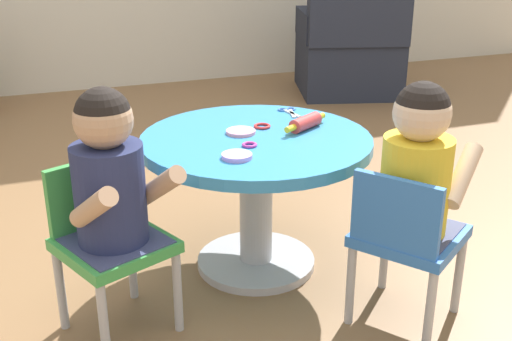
{
  "coord_description": "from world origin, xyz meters",
  "views": [
    {
      "loc": [
        -0.73,
        -1.98,
        1.22
      ],
      "look_at": [
        0.0,
        0.0,
        0.38
      ],
      "focal_mm": 44.66,
      "sensor_mm": 36.0,
      "label": 1
    }
  ],
  "objects_px": {
    "seated_child_right": "(417,165)",
    "armchair_dark": "(350,52)",
    "seated_child_left": "(109,175)",
    "craft_scissors": "(289,111)",
    "craft_table": "(256,172)",
    "rolling_pin": "(305,122)",
    "child_chair_left": "(109,239)",
    "child_chair_right": "(406,238)"
  },
  "relations": [
    {
      "from": "seated_child_right",
      "to": "armchair_dark",
      "type": "distance_m",
      "value": 2.89
    },
    {
      "from": "seated_child_left",
      "to": "craft_scissors",
      "type": "bearing_deg",
      "value": 31.58
    },
    {
      "from": "seated_child_right",
      "to": "armchair_dark",
      "type": "height_order",
      "value": "armchair_dark"
    },
    {
      "from": "seated_child_left",
      "to": "craft_scissors",
      "type": "distance_m",
      "value": 0.9
    },
    {
      "from": "craft_table",
      "to": "rolling_pin",
      "type": "relative_size",
      "value": 3.9
    },
    {
      "from": "seated_child_left",
      "to": "seated_child_right",
      "type": "relative_size",
      "value": 1.0
    },
    {
      "from": "child_chair_left",
      "to": "seated_child_right",
      "type": "distance_m",
      "value": 0.96
    },
    {
      "from": "child_chair_right",
      "to": "armchair_dark",
      "type": "height_order",
      "value": "armchair_dark"
    },
    {
      "from": "child_chair_left",
      "to": "rolling_pin",
      "type": "distance_m",
      "value": 0.81
    },
    {
      "from": "child_chair_left",
      "to": "craft_scissors",
      "type": "xyz_separation_m",
      "value": [
        0.78,
        0.43,
        0.21
      ]
    },
    {
      "from": "child_chair_right",
      "to": "seated_child_left",
      "type": "bearing_deg",
      "value": 162.29
    },
    {
      "from": "craft_table",
      "to": "child_chair_left",
      "type": "bearing_deg",
      "value": -160.58
    },
    {
      "from": "child_chair_left",
      "to": "child_chair_right",
      "type": "distance_m",
      "value": 0.91
    },
    {
      "from": "rolling_pin",
      "to": "craft_scissors",
      "type": "height_order",
      "value": "rolling_pin"
    },
    {
      "from": "seated_child_right",
      "to": "rolling_pin",
      "type": "bearing_deg",
      "value": 105.98
    },
    {
      "from": "armchair_dark",
      "to": "craft_scissors",
      "type": "relative_size",
      "value": 6.53
    },
    {
      "from": "seated_child_right",
      "to": "craft_scissors",
      "type": "bearing_deg",
      "value": 98.84
    },
    {
      "from": "child_chair_right",
      "to": "rolling_pin",
      "type": "distance_m",
      "value": 0.58
    },
    {
      "from": "seated_child_left",
      "to": "armchair_dark",
      "type": "xyz_separation_m",
      "value": [
        2.07,
        2.38,
        -0.22
      ]
    },
    {
      "from": "craft_table",
      "to": "craft_scissors",
      "type": "xyz_separation_m",
      "value": [
        0.23,
        0.24,
        0.14
      ]
    },
    {
      "from": "craft_table",
      "to": "craft_scissors",
      "type": "relative_size",
      "value": 5.98
    },
    {
      "from": "craft_table",
      "to": "seated_child_right",
      "type": "height_order",
      "value": "seated_child_right"
    },
    {
      "from": "child_chair_right",
      "to": "craft_scissors",
      "type": "xyz_separation_m",
      "value": [
        -0.08,
        0.74,
        0.21
      ]
    },
    {
      "from": "craft_table",
      "to": "armchair_dark",
      "type": "distance_m",
      "value": 2.64
    },
    {
      "from": "craft_table",
      "to": "craft_scissors",
      "type": "bearing_deg",
      "value": 46.43
    },
    {
      "from": "craft_table",
      "to": "seated_child_left",
      "type": "height_order",
      "value": "seated_child_left"
    },
    {
      "from": "seated_child_left",
      "to": "rolling_pin",
      "type": "xyz_separation_m",
      "value": [
        0.73,
        0.25,
        0.0
      ]
    },
    {
      "from": "child_chair_left",
      "to": "rolling_pin",
      "type": "xyz_separation_m",
      "value": [
        0.75,
        0.21,
        0.23
      ]
    },
    {
      "from": "seated_child_right",
      "to": "craft_scissors",
      "type": "height_order",
      "value": "seated_child_right"
    },
    {
      "from": "seated_child_left",
      "to": "rolling_pin",
      "type": "bearing_deg",
      "value": 18.72
    },
    {
      "from": "craft_table",
      "to": "child_chair_right",
      "type": "relative_size",
      "value": 1.52
    },
    {
      "from": "craft_table",
      "to": "craft_scissors",
      "type": "height_order",
      "value": "craft_scissors"
    },
    {
      "from": "craft_table",
      "to": "rolling_pin",
      "type": "bearing_deg",
      "value": 4.92
    },
    {
      "from": "craft_table",
      "to": "seated_child_right",
      "type": "bearing_deg",
      "value": -54.76
    },
    {
      "from": "child_chair_left",
      "to": "seated_child_right",
      "type": "relative_size",
      "value": 1.05
    },
    {
      "from": "seated_child_right",
      "to": "rolling_pin",
      "type": "distance_m",
      "value": 0.52
    },
    {
      "from": "seated_child_left",
      "to": "child_chair_right",
      "type": "relative_size",
      "value": 0.95
    },
    {
      "from": "craft_table",
      "to": "seated_child_left",
      "type": "relative_size",
      "value": 1.59
    },
    {
      "from": "child_chair_right",
      "to": "craft_scissors",
      "type": "distance_m",
      "value": 0.77
    },
    {
      "from": "child_chair_left",
      "to": "child_chair_right",
      "type": "relative_size",
      "value": 1.0
    },
    {
      "from": "child_chair_left",
      "to": "armchair_dark",
      "type": "xyz_separation_m",
      "value": [
        2.08,
        2.34,
        0.0
      ]
    },
    {
      "from": "craft_table",
      "to": "craft_scissors",
      "type": "distance_m",
      "value": 0.36
    }
  ]
}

